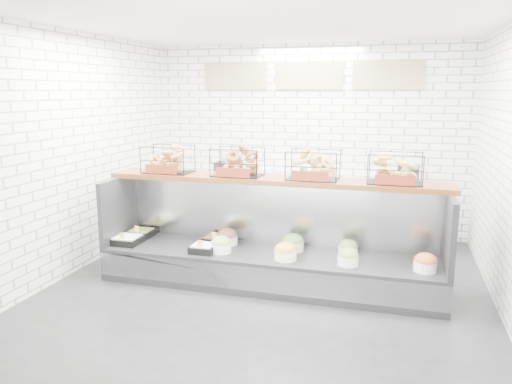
% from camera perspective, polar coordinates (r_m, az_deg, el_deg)
% --- Properties ---
extents(ground, '(5.50, 5.50, 0.00)m').
position_cam_1_polar(ground, '(5.81, 0.78, -11.53)').
color(ground, black).
rests_on(ground, ground).
extents(room_shell, '(5.02, 5.51, 3.01)m').
position_cam_1_polar(room_shell, '(5.93, 2.37, 9.41)').
color(room_shell, white).
rests_on(room_shell, ground).
extents(display_case, '(4.00, 0.90, 1.20)m').
position_cam_1_polar(display_case, '(6.01, 1.60, -7.41)').
color(display_case, black).
rests_on(display_case, ground).
extents(bagel_shelf, '(4.10, 0.50, 0.40)m').
position_cam_1_polar(bagel_shelf, '(5.92, 2.09, 2.87)').
color(bagel_shelf, '#4B2510').
rests_on(bagel_shelf, display_case).
extents(prep_counter, '(4.00, 0.60, 1.20)m').
position_cam_1_polar(prep_counter, '(7.93, 5.35, -1.71)').
color(prep_counter, '#93969B').
rests_on(prep_counter, ground).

